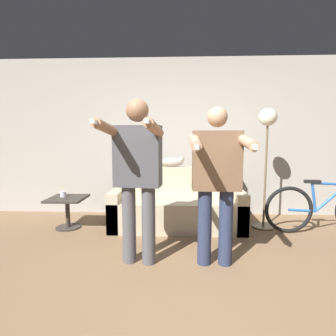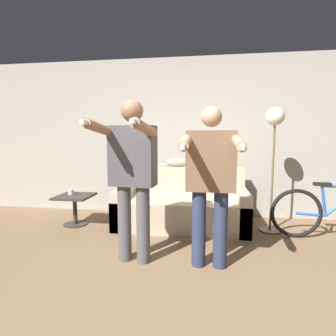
% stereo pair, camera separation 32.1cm
% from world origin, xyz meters
% --- Properties ---
extents(ground_plane, '(16.00, 16.00, 0.00)m').
position_xyz_m(ground_plane, '(0.00, 0.00, 0.00)').
color(ground_plane, '#846647').
extents(wall_back, '(10.00, 0.05, 2.60)m').
position_xyz_m(wall_back, '(0.00, 2.52, 1.30)').
color(wall_back, '#B7B2A8').
rests_on(wall_back, ground_plane).
extents(couch, '(1.89, 0.89, 0.84)m').
position_xyz_m(couch, '(-0.11, 1.90, 0.27)').
color(couch, beige).
rests_on(couch, ground_plane).
extents(person_left, '(0.58, 0.71, 1.68)m').
position_xyz_m(person_left, '(-0.50, 0.67, 0.98)').
color(person_left, '#56565B').
rests_on(person_left, ground_plane).
extents(person_right, '(0.55, 0.67, 1.60)m').
position_xyz_m(person_right, '(0.29, 0.67, 0.93)').
color(person_right, '#2D3856').
rests_on(person_right, ground_plane).
extents(cat, '(0.50, 0.14, 0.16)m').
position_xyz_m(cat, '(-0.19, 2.23, 0.92)').
color(cat, '#B7AD9E').
rests_on(cat, couch).
extents(floor_lamp, '(0.30, 0.30, 1.71)m').
position_xyz_m(floor_lamp, '(1.15, 1.83, 1.37)').
color(floor_lamp, '#756047').
rests_on(floor_lamp, ground_plane).
extents(side_table, '(0.50, 0.50, 0.45)m').
position_xyz_m(side_table, '(-1.68, 1.69, 0.33)').
color(side_table, '#38332D').
rests_on(side_table, ground_plane).
extents(cup, '(0.08, 0.08, 0.08)m').
position_xyz_m(cup, '(-1.76, 1.73, 0.49)').
color(cup, silver).
rests_on(cup, side_table).
extents(bicycle, '(1.58, 0.07, 0.74)m').
position_xyz_m(bicycle, '(1.88, 1.62, 0.34)').
color(bicycle, black).
rests_on(bicycle, ground_plane).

